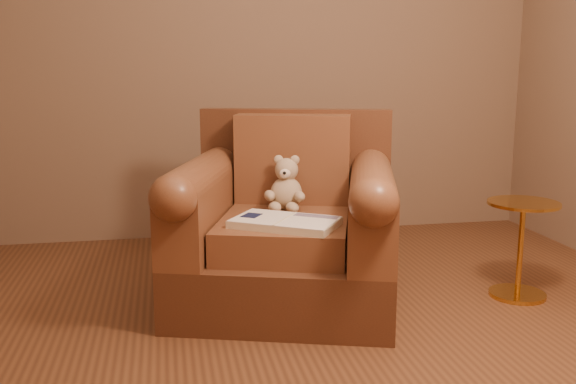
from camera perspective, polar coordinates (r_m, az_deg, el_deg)
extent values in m
plane|color=brown|center=(2.79, 3.05, -13.94)|extent=(4.00, 4.00, 0.00)
cube|color=#7C624C|center=(4.50, -3.10, 13.23)|extent=(4.00, 0.02, 2.70)
cube|color=#532E1B|center=(3.28, -0.18, -7.27)|extent=(1.31, 1.27, 0.30)
cube|color=#532E1B|center=(3.60, 0.65, 2.19)|extent=(1.04, 0.42, 0.65)
cube|color=brown|center=(3.17, -0.29, -3.66)|extent=(0.81, 0.89, 0.16)
cube|color=brown|center=(3.46, 0.42, 2.96)|extent=(0.64, 0.35, 0.48)
cube|color=brown|center=(3.22, -7.78, -1.87)|extent=(0.47, 0.92, 0.34)
cube|color=brown|center=(3.12, 7.43, -2.26)|extent=(0.47, 0.92, 0.34)
cylinder|color=brown|center=(3.19, -7.86, 1.10)|extent=(0.47, 0.92, 0.21)
cylinder|color=brown|center=(3.09, 7.51, 0.79)|extent=(0.47, 0.92, 0.21)
ellipsoid|color=tan|center=(3.33, -0.16, -0.12)|extent=(0.17, 0.15, 0.17)
sphere|color=tan|center=(3.31, -0.13, 1.99)|extent=(0.12, 0.12, 0.12)
ellipsoid|color=tan|center=(3.32, -0.85, 2.89)|extent=(0.05, 0.03, 0.05)
ellipsoid|color=tan|center=(3.31, 0.61, 2.86)|extent=(0.05, 0.03, 0.05)
ellipsoid|color=beige|center=(3.26, -0.27, 1.64)|extent=(0.06, 0.04, 0.05)
sphere|color=black|center=(3.24, -0.32, 1.70)|extent=(0.02, 0.02, 0.02)
ellipsoid|color=tan|center=(3.27, -1.65, -0.32)|extent=(0.06, 0.11, 0.06)
ellipsoid|color=tan|center=(3.25, 1.02, -0.40)|extent=(0.06, 0.11, 0.06)
ellipsoid|color=tan|center=(3.25, -1.18, -1.35)|extent=(0.07, 0.11, 0.06)
ellipsoid|color=tan|center=(3.23, 0.38, -1.40)|extent=(0.07, 0.11, 0.06)
cube|color=beige|center=(2.97, -0.26, -2.75)|extent=(0.55, 0.49, 0.03)
cube|color=white|center=(3.01, -2.35, -2.21)|extent=(0.35, 0.36, 0.00)
cube|color=white|center=(2.92, 1.89, -2.61)|extent=(0.35, 0.36, 0.00)
cube|color=beige|center=(2.97, -0.26, -2.39)|extent=(0.16, 0.24, 0.00)
cube|color=#0F1638|center=(3.03, -3.27, -2.08)|extent=(0.12, 0.13, 0.00)
cube|color=slate|center=(3.02, 2.53, -2.14)|extent=(0.21, 0.16, 0.00)
cylinder|color=gold|center=(3.60, 19.70, -8.55)|extent=(0.29, 0.29, 0.02)
cylinder|color=gold|center=(3.53, 19.95, -4.84)|extent=(0.03, 0.03, 0.47)
cylinder|color=gold|center=(3.47, 20.22, -0.95)|extent=(0.36, 0.36, 0.02)
cylinder|color=gold|center=(3.48, 20.21, -1.14)|extent=(0.03, 0.03, 0.02)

